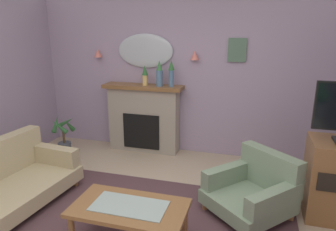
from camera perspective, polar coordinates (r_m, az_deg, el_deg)
wall_back at (r=5.14m, az=4.27°, el=7.80°), size 6.25×0.10×2.70m
fireplace at (r=5.31m, az=-4.53°, el=-0.60°), size 1.36×0.36×1.16m
mantel_vase_left at (r=5.10m, az=-4.30°, el=7.59°), size 0.10×0.10×0.33m
mantel_vase_centre at (r=5.02m, az=-1.60°, el=7.74°), size 0.11×0.11×0.42m
mantel_vase_right at (r=4.95m, az=0.63°, el=8.05°), size 0.10×0.10×0.43m
wall_mirror at (r=5.24m, az=-4.25°, el=11.88°), size 0.96×0.06×0.56m
wall_sconce_left at (r=5.55m, az=-12.86°, el=11.24°), size 0.14×0.14×0.14m
wall_sconce_right at (r=4.96m, az=4.98°, el=11.07°), size 0.14×0.14×0.14m
framed_picture at (r=4.93m, az=12.73°, el=11.77°), size 0.28×0.03×0.36m
coffee_table at (r=3.10m, az=-7.15°, el=-17.22°), size 1.10×0.60×0.45m
floral_couch at (r=4.15m, az=-28.75°, el=-11.18°), size 1.02×1.78×0.76m
armchair_near_fireplace at (r=3.73m, az=15.73°, el=-13.00°), size 1.14×1.14×0.71m
potted_plant_small_fern at (r=5.51m, az=-18.78°, el=-3.77°), size 0.35×0.37×0.67m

